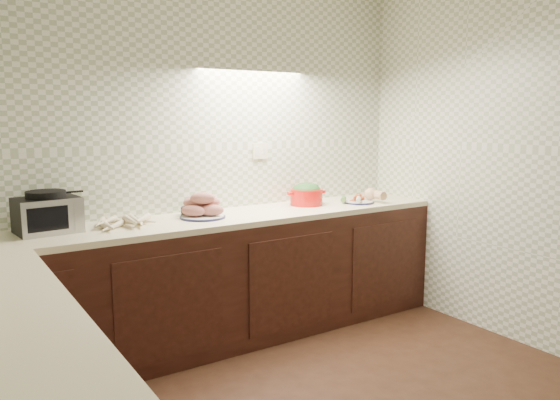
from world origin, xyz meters
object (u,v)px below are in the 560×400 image
parsnip_pile (121,222)px  onion_bowl (193,209)px  toaster_oven (47,213)px  veg_plate (364,198)px  dutch_oven (306,194)px  sweet_potato_plate (202,208)px

parsnip_pile → onion_bowl: (0.54, 0.11, 0.02)m
toaster_oven → veg_plate: bearing=-10.2°
toaster_oven → dutch_oven: 1.89m
toaster_oven → sweet_potato_plate: size_ratio=1.18×
sweet_potato_plate → onion_bowl: (-0.02, 0.11, -0.02)m
sweet_potato_plate → veg_plate: size_ratio=0.90×
onion_bowl → dutch_oven: bearing=-4.0°
veg_plate → parsnip_pile: bearing=176.9°
onion_bowl → sweet_potato_plate: bearing=-79.4°
toaster_oven → veg_plate: (2.34, -0.18, -0.08)m
sweet_potato_plate → veg_plate: (1.37, -0.11, -0.02)m
sweet_potato_plate → veg_plate: 1.37m
onion_bowl → parsnip_pile: bearing=-168.0°
toaster_oven → onion_bowl: (0.95, 0.04, -0.07)m
parsnip_pile → sweet_potato_plate: sweet_potato_plate is taller
parsnip_pile → dutch_oven: 1.47m
parsnip_pile → onion_bowl: onion_bowl is taller
toaster_oven → onion_bowl: bearing=-3.5°
parsnip_pile → veg_plate: 1.93m
parsnip_pile → dutch_oven: dutch_oven is taller
veg_plate → sweet_potato_plate: bearing=175.5°
toaster_oven → sweet_potato_plate: toaster_oven is taller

